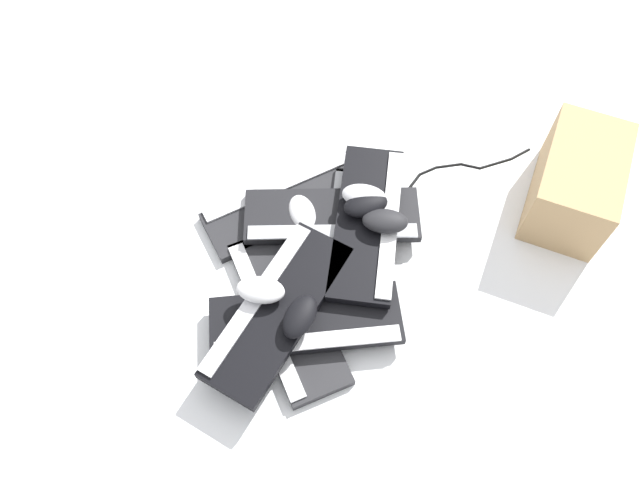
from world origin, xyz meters
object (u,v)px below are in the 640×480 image
object	(u,v)px
keyboard_6	(277,310)
mouse_5	(300,317)
keyboard_3	(306,322)
keyboard_2	(356,244)
keyboard_4	(332,216)
mouse_2	(385,221)
cardboard_box	(576,182)
mouse_4	(366,205)
keyboard_5	(368,222)
mouse_1	(364,196)
keyboard_0	(287,204)
mouse_0	(302,213)
keyboard_1	(286,312)
mouse_3	(261,290)

from	to	relation	value
keyboard_6	mouse_5	bearing A→B (deg)	-150.54
keyboard_3	keyboard_6	world-z (taller)	keyboard_6
keyboard_2	keyboard_4	xyz separation A→B (m)	(0.09, 0.02, 0.03)
keyboard_3	mouse_2	world-z (taller)	mouse_2
keyboard_6	cardboard_box	size ratio (longest dim) A/B	1.46
mouse_2	mouse_4	size ratio (longest dim) A/B	1.00
mouse_4	keyboard_6	bearing A→B (deg)	35.86
keyboard_5	mouse_2	size ratio (longest dim) A/B	4.02
keyboard_2	mouse_1	distance (m)	0.13
keyboard_3	keyboard_4	distance (m)	0.29
keyboard_0	keyboard_4	distance (m)	0.13
mouse_1	mouse_5	world-z (taller)	same
mouse_2	keyboard_2	bearing A→B (deg)	13.17
keyboard_6	cardboard_box	xyz separation A→B (m)	(-0.07, -0.81, 0.02)
mouse_0	mouse_1	world-z (taller)	mouse_1
mouse_1	keyboard_1	bearing A→B (deg)	66.41
keyboard_6	mouse_0	size ratio (longest dim) A/B	4.13
mouse_0	mouse_4	world-z (taller)	mouse_4
keyboard_0	keyboard_3	world-z (taller)	keyboard_3
keyboard_2	keyboard_3	xyz separation A→B (m)	(-0.13, 0.21, 0.03)
keyboard_1	keyboard_3	bearing A→B (deg)	-157.85
keyboard_3	keyboard_5	world-z (taller)	keyboard_5
keyboard_5	mouse_5	size ratio (longest dim) A/B	4.02
keyboard_5	mouse_3	world-z (taller)	mouse_3
keyboard_0	mouse_5	bearing A→B (deg)	157.49
mouse_0	mouse_4	size ratio (longest dim) A/B	1.00
mouse_2	keyboard_5	bearing A→B (deg)	-23.36
keyboard_6	mouse_5	distance (m)	0.07
keyboard_4	mouse_5	size ratio (longest dim) A/B	4.17
mouse_2	mouse_1	bearing A→B (deg)	-51.77
mouse_1	mouse_3	distance (m)	0.35
keyboard_4	keyboard_6	size ratio (longest dim) A/B	1.01
keyboard_2	keyboard_1	bearing A→B (deg)	108.24
keyboard_3	mouse_0	bearing A→B (deg)	-26.56
keyboard_6	mouse_5	size ratio (longest dim) A/B	4.13
mouse_3	mouse_4	world-z (taller)	same
keyboard_2	mouse_5	distance (m)	0.29
mouse_3	keyboard_4	bearing A→B (deg)	-116.61
keyboard_4	mouse_0	xyz separation A→B (m)	(0.04, 0.06, 0.01)
mouse_3	keyboard_0	bearing A→B (deg)	-91.15
mouse_3	keyboard_5	bearing A→B (deg)	-133.21
keyboard_5	cardboard_box	xyz separation A→B (m)	(-0.16, -0.51, 0.02)
mouse_1	mouse_3	size ratio (longest dim) A/B	1.00
keyboard_0	keyboard_3	distance (m)	0.35
keyboard_2	mouse_4	xyz separation A→B (m)	(0.04, -0.05, 0.10)
keyboard_3	cardboard_box	distance (m)	0.76
mouse_2	mouse_4	world-z (taller)	same
keyboard_1	mouse_0	bearing A→B (deg)	-36.73
keyboard_2	mouse_1	xyz separation A→B (m)	(0.06, -0.06, 0.10)
keyboard_3	mouse_1	xyz separation A→B (m)	(0.20, -0.27, 0.07)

